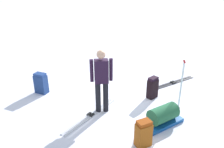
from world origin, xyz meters
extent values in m
plane|color=white|center=(0.00, 0.00, 0.00)|extent=(80.00, 80.00, 0.00)
cylinder|color=black|center=(-0.96, -0.02, 0.42)|extent=(0.14, 0.14, 0.85)
cylinder|color=black|center=(-0.85, -0.19, 0.42)|extent=(0.14, 0.14, 0.85)
cube|color=black|center=(-0.90, -0.10, 1.15)|extent=(0.37, 0.40, 0.60)
cylinder|color=black|center=(-1.03, 0.10, 1.18)|extent=(0.09, 0.09, 0.58)
cylinder|color=black|center=(-0.77, -0.31, 1.18)|extent=(0.09, 0.09, 0.58)
sphere|color=tan|center=(-0.90, -0.10, 1.59)|extent=(0.22, 0.22, 0.22)
cube|color=#25252A|center=(1.63, -1.51, 0.01)|extent=(1.55, 1.09, 0.02)
cube|color=black|center=(1.63, -1.51, 0.04)|extent=(0.15, 0.13, 0.03)
cube|color=#25252A|center=(1.57, -1.60, 0.01)|extent=(1.55, 1.09, 0.02)
cube|color=black|center=(1.57, -1.60, 0.04)|extent=(0.15, 0.13, 0.03)
cube|color=silver|center=(-1.21, 0.13, 0.01)|extent=(1.94, 0.45, 0.02)
cube|color=black|center=(-1.21, 0.13, 0.04)|extent=(0.15, 0.09, 0.03)
cube|color=silver|center=(-1.23, 0.03, 0.01)|extent=(1.94, 0.45, 0.02)
cube|color=black|center=(-1.23, 0.03, 0.04)|extent=(0.15, 0.09, 0.03)
cube|color=black|center=(0.35, -1.14, 0.29)|extent=(0.36, 0.31, 0.57)
cube|color=black|center=(0.35, -1.14, 0.61)|extent=(0.33, 0.28, 0.08)
cube|color=navy|center=(-0.70, 2.05, 0.28)|extent=(0.24, 0.37, 0.57)
cube|color=navy|center=(-0.70, 2.05, 0.61)|extent=(0.21, 0.34, 0.08)
cube|color=#8F4710|center=(-1.76, -1.47, 0.27)|extent=(0.39, 0.37, 0.53)
cube|color=#91390B|center=(-1.76, -1.47, 0.57)|extent=(0.35, 0.34, 0.08)
cylinder|color=#AABFC3|center=(-0.03, -1.97, 0.67)|extent=(0.02, 0.02, 1.34)
sphere|color=#A51919|center=(-0.03, -1.97, 1.37)|extent=(0.05, 0.05, 0.05)
cylinder|color=black|center=(-0.03, -1.97, 0.06)|extent=(0.07, 0.07, 0.01)
cylinder|color=#AABFC3|center=(0.07, -1.94, 0.67)|extent=(0.02, 0.02, 1.34)
sphere|color=#A51919|center=(0.07, -1.94, 1.37)|extent=(0.05, 0.05, 0.05)
cylinder|color=black|center=(0.07, -1.94, 0.06)|extent=(0.07, 0.07, 0.01)
cube|color=#114A91|center=(-0.84, -1.70, 0.04)|extent=(1.11, 0.94, 0.09)
cylinder|color=#225F3B|center=(-0.84, -1.70, 0.29)|extent=(0.82, 0.73, 0.40)
camera|label=1|loc=(-5.50, -2.39, 3.30)|focal=36.10mm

